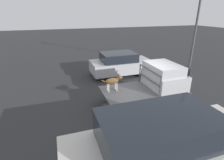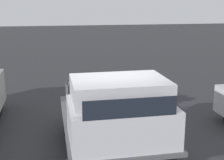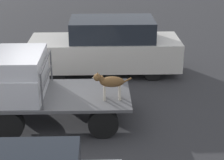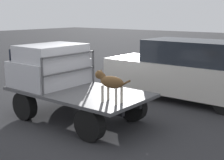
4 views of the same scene
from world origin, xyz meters
TOP-DOWN VIEW (x-y plane):
  - ground_plane at (0.00, 0.00)m, footprint 80.00×80.00m
  - flatbed_truck at (0.00, 0.00)m, footprint 3.70×1.98m
  - truck_cab at (1.04, 0.00)m, footprint 1.46×1.86m
  - truck_headboard at (0.28, 0.00)m, footprint 0.04×1.86m
  - dog at (-1.31, 0.33)m, footprint 0.99×0.27m
  - parked_pickup_far at (-1.31, -3.59)m, footprint 5.18×1.86m

SIDE VIEW (x-z plane):
  - ground_plane at x=0.00m, z-range 0.00..0.00m
  - flatbed_truck at x=0.00m, z-range 0.18..0.99m
  - parked_pickup_far at x=-1.31m, z-range -0.02..1.91m
  - dog at x=-1.31m, z-range 0.90..1.62m
  - truck_cab at x=1.04m, z-range 0.78..1.89m
  - truck_headboard at x=0.28m, z-range 0.95..1.87m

